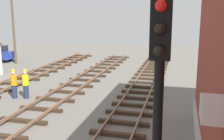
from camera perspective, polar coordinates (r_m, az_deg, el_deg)
The scene contains 4 objects.
signal_mast at distance 4.99m, azimuth 9.68°, elevation -8.84°, with size 0.36×0.40×5.51m.
utility_pole_far at distance 30.28m, azimuth -20.24°, elevation 9.96°, with size 1.80×0.24×8.87m.
track_worker_foreground at distance 17.93m, azimuth -20.05°, elevation -2.76°, with size 0.40×0.40×1.87m.
track_worker_distant at distance 17.66m, azimuth -17.82°, elevation -2.82°, with size 0.40×0.40×1.87m.
Camera 1 is at (3.61, -6.57, 5.20)m, focal length 43.18 mm.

